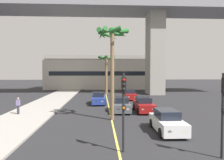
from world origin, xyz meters
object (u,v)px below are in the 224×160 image
at_px(car_queue_fifth, 129,95).
at_px(palm_tree_mid_median, 112,44).
at_px(palm_tree_near_median, 106,65).
at_px(pedestrian_far_along, 18,105).
at_px(car_queue_fourth, 167,122).
at_px(car_queue_third, 121,105).
at_px(traffic_light_right_far_corner, 224,104).
at_px(car_queue_second, 144,105).
at_px(traffic_light_median_near, 124,101).
at_px(car_queue_front, 98,99).

height_order(car_queue_fifth, palm_tree_mid_median, palm_tree_mid_median).
height_order(car_queue_fifth, palm_tree_near_median, palm_tree_near_median).
height_order(palm_tree_mid_median, pedestrian_far_along, palm_tree_mid_median).
bearing_deg(car_queue_fourth, car_queue_third, 108.21).
distance_m(car_queue_third, traffic_light_right_far_corner, 12.97).
distance_m(car_queue_second, palm_tree_mid_median, 7.85).
height_order(car_queue_fourth, traffic_light_median_near, traffic_light_median_near).
bearing_deg(car_queue_third, palm_tree_mid_median, -107.60).
height_order(car_queue_second, car_queue_third, same).
distance_m(car_queue_front, traffic_light_right_far_corner, 18.84).
xyz_separation_m(car_queue_third, traffic_light_median_near, (-1.00, -11.20, 1.99)).
bearing_deg(palm_tree_mid_median, traffic_light_right_far_corner, -59.79).
bearing_deg(palm_tree_mid_median, pedestrian_far_along, 165.79).
height_order(palm_tree_near_median, palm_tree_mid_median, palm_tree_mid_median).
height_order(car_queue_third, traffic_light_right_far_corner, traffic_light_right_far_corner).
bearing_deg(car_queue_third, car_queue_fifth, 77.18).
relative_size(traffic_light_right_far_corner, palm_tree_near_median, 0.57).
distance_m(car_queue_front, car_queue_fifth, 6.37).
relative_size(car_queue_front, pedestrian_far_along, 2.55).
height_order(car_queue_fifth, traffic_light_right_far_corner, traffic_light_right_far_corner).
relative_size(car_queue_second, car_queue_third, 1.00).
xyz_separation_m(traffic_light_median_near, pedestrian_far_along, (-9.21, 9.72, -1.72)).
xyz_separation_m(car_queue_fourth, palm_tree_mid_median, (-3.70, 3.84, 5.98)).
xyz_separation_m(car_queue_front, palm_tree_mid_median, (1.31, -9.16, 5.98)).
bearing_deg(car_queue_front, traffic_light_right_far_corner, -70.48).
bearing_deg(palm_tree_mid_median, car_queue_fifth, 75.82).
xyz_separation_m(car_queue_third, palm_tree_near_median, (-1.14, 17.80, 4.90)).
bearing_deg(palm_tree_near_median, car_queue_fifth, -67.61).
distance_m(car_queue_third, palm_tree_near_median, 18.50).
bearing_deg(car_queue_fifth, traffic_light_median_near, -98.71).
bearing_deg(car_queue_fourth, car_queue_fifth, 90.99).
distance_m(car_queue_second, car_queue_third, 2.38).
distance_m(car_queue_front, car_queue_third, 5.95).
height_order(palm_tree_near_median, pedestrian_far_along, palm_tree_near_median).
bearing_deg(traffic_light_right_far_corner, car_queue_fifth, 94.03).
bearing_deg(palm_tree_near_median, pedestrian_far_along, -115.17).
xyz_separation_m(palm_tree_near_median, pedestrian_far_along, (-9.07, -19.29, -4.62)).
height_order(car_queue_third, traffic_light_median_near, traffic_light_median_near).
distance_m(palm_tree_mid_median, pedestrian_far_along, 10.91).
bearing_deg(palm_tree_mid_median, palm_tree_near_median, 89.86).
distance_m(car_queue_fourth, traffic_light_median_near, 5.40).
bearing_deg(car_queue_fifth, pedestrian_far_along, -138.02).
bearing_deg(pedestrian_far_along, car_queue_fourth, -25.72).
distance_m(traffic_light_median_near, pedestrian_far_along, 13.50).
bearing_deg(traffic_light_median_near, car_queue_fourth, 45.78).
bearing_deg(car_queue_front, pedestrian_far_along, -138.22).
bearing_deg(traffic_light_median_near, pedestrian_far_along, 133.46).
bearing_deg(car_queue_third, traffic_light_right_far_corner, -72.99).
bearing_deg(car_queue_fourth, traffic_light_median_near, -134.22).
height_order(car_queue_third, car_queue_fifth, same).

